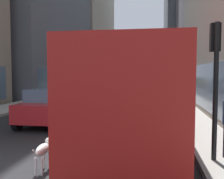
# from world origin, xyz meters

# --- Properties ---
(ground_plane) EXTENTS (120.00, 120.00, 0.00)m
(ground_plane) POSITION_xyz_m (0.00, 35.00, 0.00)
(ground_plane) COLOR #232326
(sidewalk_left) EXTENTS (2.40, 110.00, 0.15)m
(sidewalk_left) POSITION_xyz_m (-5.70, 35.00, 0.07)
(sidewalk_left) COLOR #ADA89E
(sidewalk_left) RESTS_ON ground
(sidewalk_right) EXTENTS (2.40, 110.00, 0.15)m
(sidewalk_right) POSITION_xyz_m (5.70, 35.00, 0.07)
(sidewalk_right) COLOR #ADA89E
(sidewalk_right) RESTS_ON ground
(building_right_far) EXTENTS (12.00, 20.70, 23.81)m
(building_right_far) POSITION_xyz_m (11.90, 54.26, 11.90)
(building_right_far) COLOR slate
(building_right_far) RESTS_ON ground
(transit_bus) EXTENTS (2.78, 11.53, 3.05)m
(transit_bus) POSITION_xyz_m (2.80, 4.64, 1.78)
(transit_bus) COLOR red
(transit_bus) RESTS_ON ground
(car_black_suv) EXTENTS (1.74, 4.18, 1.62)m
(car_black_suv) POSITION_xyz_m (-2.80, 12.98, 0.82)
(car_black_suv) COLOR black
(car_black_suv) RESTS_ON ground
(car_silver_sedan) EXTENTS (1.71, 4.02, 1.62)m
(car_silver_sedan) POSITION_xyz_m (1.20, 26.22, 0.82)
(car_silver_sedan) COLOR #B7BABF
(car_silver_sedan) RESTS_ON ground
(car_yellow_taxi) EXTENTS (1.92, 4.77, 1.62)m
(car_yellow_taxi) POSITION_xyz_m (1.20, 40.29, 0.83)
(car_yellow_taxi) COLOR yellow
(car_yellow_taxi) RESTS_ON ground
(car_grey_wagon) EXTENTS (1.83, 3.94, 1.62)m
(car_grey_wagon) POSITION_xyz_m (-1.20, 20.18, 0.82)
(car_grey_wagon) COLOR slate
(car_grey_wagon) RESTS_ON ground
(car_red_coupe) EXTENTS (1.77, 4.06, 1.62)m
(car_red_coupe) POSITION_xyz_m (-1.20, 5.45, 0.82)
(car_red_coupe) COLOR red
(car_red_coupe) RESTS_ON ground
(dalmatian_dog) EXTENTS (0.22, 0.96, 0.72)m
(dalmatian_dog) POSITION_xyz_m (0.85, 0.14, 0.51)
(dalmatian_dog) COLOR white
(dalmatian_dog) RESTS_ON ground
(traffic_light_near) EXTENTS (0.24, 0.41, 3.40)m
(traffic_light_near) POSITION_xyz_m (4.90, 1.22, 2.44)
(traffic_light_near) COLOR black
(traffic_light_near) RESTS_ON sidewalk_right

